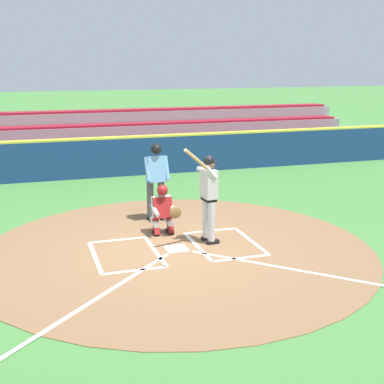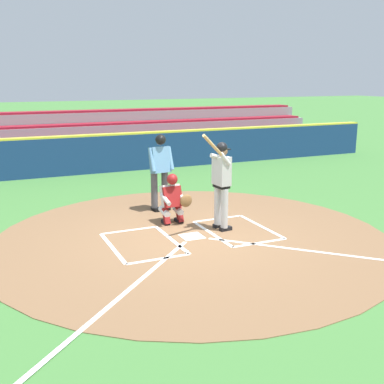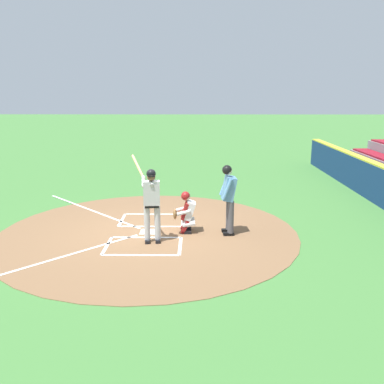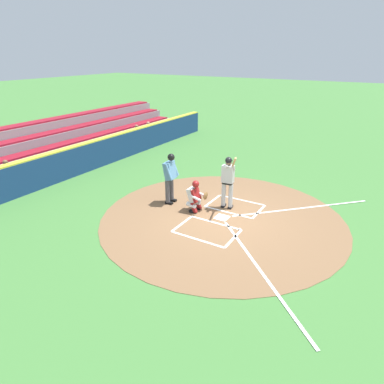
{
  "view_description": "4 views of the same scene",
  "coord_description": "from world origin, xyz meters",
  "px_view_note": "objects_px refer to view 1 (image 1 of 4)",
  "views": [
    {
      "loc": [
        2.84,
        9.95,
        3.75
      ],
      "look_at": [
        -0.21,
        0.38,
        1.28
      ],
      "focal_mm": 50.2,
      "sensor_mm": 36.0,
      "label": 1
    },
    {
      "loc": [
        3.75,
        8.41,
        3.15
      ],
      "look_at": [
        -0.24,
        -0.54,
        0.8
      ],
      "focal_mm": 44.63,
      "sensor_mm": 36.0,
      "label": 2
    },
    {
      "loc": [
        -10.58,
        -1.29,
        3.69
      ],
      "look_at": [
        0.41,
        -1.18,
        1.02
      ],
      "focal_mm": 38.68,
      "sensor_mm": 36.0,
      "label": 3
    },
    {
      "loc": [
        9.06,
        4.3,
        5.12
      ],
      "look_at": [
        0.31,
        -0.97,
        0.83
      ],
      "focal_mm": 31.45,
      "sensor_mm": 36.0,
      "label": 4
    }
  ],
  "objects_px": {
    "batter": "(209,192)",
    "catcher": "(163,209)",
    "baseball": "(165,265)",
    "plate_umpire": "(156,176)"
  },
  "relations": [
    {
      "from": "batter",
      "to": "catcher",
      "type": "bearing_deg",
      "value": -47.97
    },
    {
      "from": "plate_umpire",
      "to": "batter",
      "type": "bearing_deg",
      "value": 107.94
    },
    {
      "from": "baseball",
      "to": "batter",
      "type": "bearing_deg",
      "value": -140.08
    },
    {
      "from": "baseball",
      "to": "plate_umpire",
      "type": "bearing_deg",
      "value": -101.18
    },
    {
      "from": "batter",
      "to": "catcher",
      "type": "height_order",
      "value": "batter"
    },
    {
      "from": "batter",
      "to": "baseball",
      "type": "bearing_deg",
      "value": 39.92
    },
    {
      "from": "catcher",
      "to": "plate_umpire",
      "type": "height_order",
      "value": "plate_umpire"
    },
    {
      "from": "batter",
      "to": "catcher",
      "type": "xyz_separation_m",
      "value": [
        0.76,
        -0.84,
        -0.51
      ]
    },
    {
      "from": "catcher",
      "to": "baseball",
      "type": "bearing_deg",
      "value": 76.07
    },
    {
      "from": "plate_umpire",
      "to": "baseball",
      "type": "distance_m",
      "value": 3.21
    }
  ]
}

